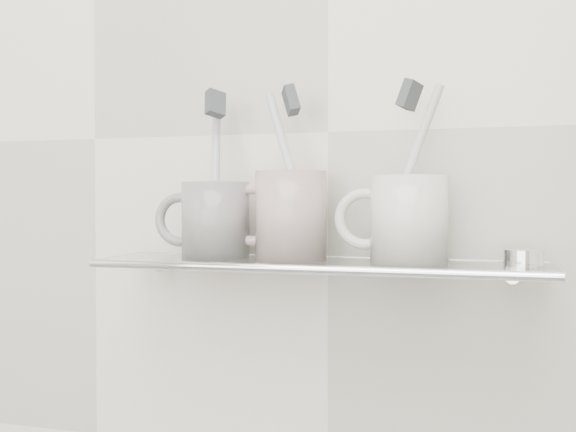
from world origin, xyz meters
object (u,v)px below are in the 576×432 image
(mug_left, at_px, (216,220))
(mug_center, at_px, (291,215))
(shelf_glass, at_px, (316,264))
(mug_right, at_px, (409,219))

(mug_left, relative_size, mug_center, 0.88)
(shelf_glass, xyz_separation_m, mug_right, (0.10, 0.00, 0.05))
(mug_center, bearing_deg, mug_right, 14.32)
(mug_center, bearing_deg, shelf_glass, 5.06)
(mug_center, bearing_deg, mug_left, -165.68)
(mug_center, relative_size, mug_right, 1.07)
(shelf_glass, bearing_deg, mug_center, 170.74)
(shelf_glass, xyz_separation_m, mug_left, (-0.12, 0.00, 0.05))
(mug_left, bearing_deg, mug_center, 15.39)
(shelf_glass, bearing_deg, mug_right, 2.81)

